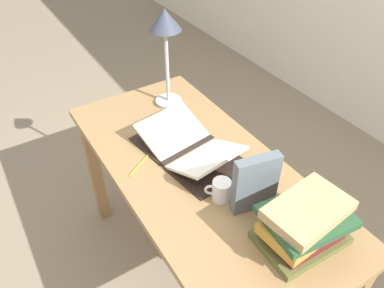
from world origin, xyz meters
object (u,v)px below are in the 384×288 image
(book_standing_upright, at_px, (255,184))
(reading_lamp, at_px, (165,32))
(open_book, at_px, (188,148))
(pencil, at_px, (140,164))
(book_stack_tall, at_px, (304,224))
(coffee_mug, at_px, (221,190))

(book_standing_upright, height_order, reading_lamp, reading_lamp)
(reading_lamp, bearing_deg, book_standing_upright, -5.85)
(open_book, height_order, pencil, open_book)
(open_book, distance_m, book_standing_upright, 0.39)
(open_book, height_order, book_standing_upright, book_standing_upright)
(book_stack_tall, relative_size, pencil, 2.15)
(book_stack_tall, relative_size, reading_lamp, 0.61)
(coffee_mug, bearing_deg, open_book, 173.10)
(coffee_mug, bearing_deg, pencil, -151.85)
(coffee_mug, xyz_separation_m, pencil, (-0.33, -0.17, -0.04))
(book_standing_upright, xyz_separation_m, pencil, (-0.42, -0.25, -0.11))
(book_standing_upright, height_order, coffee_mug, book_standing_upright)
(pencil, bearing_deg, reading_lamp, 136.38)
(book_stack_tall, bearing_deg, reading_lamp, 177.71)
(open_book, xyz_separation_m, coffee_mug, (0.29, -0.03, 0.01))
(reading_lamp, distance_m, coffee_mug, 0.76)
(book_standing_upright, bearing_deg, reading_lamp, -174.47)
(book_stack_tall, bearing_deg, book_standing_upright, -168.95)
(pencil, bearing_deg, coffee_mug, 28.15)
(book_standing_upright, relative_size, pencil, 1.72)
(book_standing_upright, relative_size, coffee_mug, 2.57)
(reading_lamp, relative_size, pencil, 3.55)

